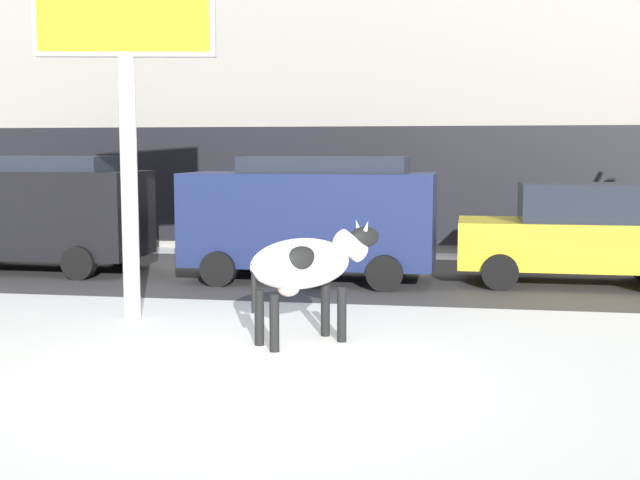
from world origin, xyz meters
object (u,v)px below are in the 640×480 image
Objects in this scene: cow_holstein at (305,265)px; pedestrian_near_billboard at (133,216)px; car_black_van at (31,210)px; car_yellow_sedan at (576,235)px; billboard at (125,15)px; car_navy_van at (312,215)px.

pedestrian_near_billboard is (-5.73, 8.36, -0.12)m from cow_holstein.
car_black_van is 2.67× the size of pedestrian_near_billboard.
car_black_van is 10.61m from car_yellow_sedan.
cow_holstein is 0.40× the size of car_yellow_sedan.
billboard is at bearing -67.82° from pedestrian_near_billboard.
car_navy_van is at bearing 63.18° from billboard.
cow_holstein is 6.65m from car_yellow_sedan.
car_black_van is (-6.61, 5.26, 0.24)m from cow_holstein.
car_yellow_sedan is at bearing 4.44° from car_navy_van.
car_black_van reaches higher than pedestrian_near_billboard.
billboard is 1.20× the size of car_navy_van.
cow_holstein is 8.45m from car_black_van.
pedestrian_near_billboard is (-2.97, 7.29, -3.43)m from billboard.
car_navy_van is 2.67× the size of pedestrian_near_billboard.
cow_holstein is at bearing -80.72° from car_navy_van.
car_yellow_sedan is (4.80, 0.37, -0.33)m from car_navy_van.
car_navy_van is at bearing -175.56° from car_yellow_sedan.
car_yellow_sedan reaches higher than cow_holstein.
pedestrian_near_billboard reaches higher than cow_holstein.
pedestrian_near_billboard is (-9.73, 3.05, -0.03)m from car_yellow_sedan.
car_black_van is 3.24m from pedestrian_near_billboard.
car_navy_van is 4.83m from car_yellow_sedan.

